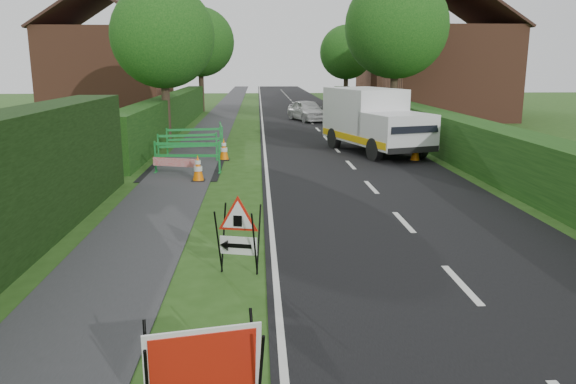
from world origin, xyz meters
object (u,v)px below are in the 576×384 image
works_van (373,119)px  hatchback_car (307,110)px  triangle_sign (236,229)px  red_rect_sign (204,366)px

works_van → hatchback_car: works_van is taller
triangle_sign → works_van: 13.52m
red_rect_sign → works_van: bearing=61.6°
triangle_sign → hatchback_car: (3.33, 25.01, -0.13)m
triangle_sign → works_van: bearing=83.3°
red_rect_sign → hatchback_car: bearing=71.4°
triangle_sign → hatchback_car: bearing=96.4°
red_rect_sign → hatchback_car: hatchback_car is taller
red_rect_sign → works_van: (4.93, 16.40, 0.75)m
red_rect_sign → works_van: 17.14m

